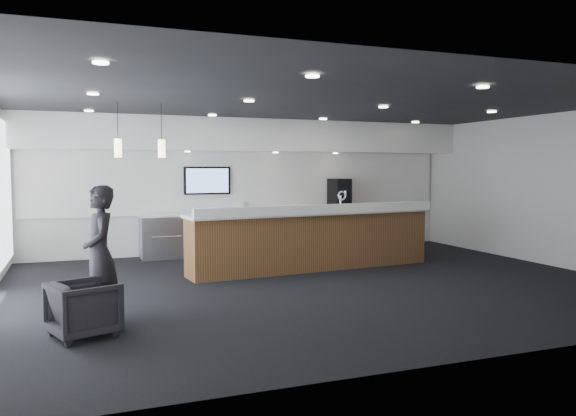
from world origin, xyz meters
name	(u,v)px	position (x,y,z in m)	size (l,w,h in m)	color
ground	(319,283)	(0.00, 0.00, 0.00)	(10.00, 10.00, 0.00)	black
ceiling	(319,102)	(0.00, 0.00, 3.00)	(10.00, 8.00, 0.02)	black
back_wall	(249,187)	(0.00, 4.00, 1.50)	(10.00, 0.02, 3.00)	silver
right_wall	(551,190)	(5.00, 0.00, 1.50)	(0.02, 8.00, 3.00)	silver
soffit_bulkhead	(254,136)	(0.00, 3.55, 2.65)	(10.00, 0.90, 0.70)	white
alcove_panel	(249,182)	(0.00, 3.97, 1.60)	(9.80, 0.06, 1.40)	white
back_credenza	(254,232)	(0.00, 3.64, 0.48)	(5.06, 0.66, 0.95)	#969A9E
wall_tv	(207,181)	(-1.00, 3.91, 1.65)	(1.05, 0.08, 0.62)	black
pendant_left	(164,148)	(-2.40, 0.80, 2.25)	(0.12, 0.12, 0.30)	#FFEFC6
pendant_right	(119,147)	(-3.10, 0.80, 2.25)	(0.12, 0.12, 0.30)	#FFEFC6
ceiling_can_lights	(319,104)	(0.00, 0.00, 2.97)	(7.00, 5.00, 0.02)	white
service_counter	(313,239)	(0.44, 1.26, 0.58)	(4.98, 1.29, 1.49)	#53331B
coffee_machine	(339,194)	(2.18, 3.70, 1.31)	(0.47, 0.57, 0.73)	black
info_sign_left	(246,207)	(-0.20, 3.55, 1.06)	(0.16, 0.02, 0.22)	silver
info_sign_right	(300,206)	(1.09, 3.54, 1.06)	(0.16, 0.02, 0.22)	silver
armchair	(84,309)	(-3.71, -1.76, 0.32)	(0.68, 0.70, 0.64)	black
lounge_guest	(100,253)	(-3.50, -1.12, 0.85)	(0.62, 0.41, 1.71)	black
cup_0	(327,208)	(1.80, 3.58, 1.00)	(0.10, 0.10, 0.09)	white
cup_1	(322,208)	(1.66, 3.58, 1.00)	(0.10, 0.10, 0.09)	white
cup_2	(316,208)	(1.52, 3.58, 1.00)	(0.10, 0.10, 0.09)	white
cup_3	(311,208)	(1.38, 3.58, 1.00)	(0.10, 0.10, 0.09)	white
cup_4	(305,208)	(1.24, 3.58, 1.00)	(0.10, 0.10, 0.09)	white
cup_5	(300,208)	(1.10, 3.58, 1.00)	(0.10, 0.10, 0.09)	white
cup_6	(294,208)	(0.96, 3.58, 1.00)	(0.10, 0.10, 0.09)	white
cup_7	(288,209)	(0.82, 3.58, 1.00)	(0.10, 0.10, 0.09)	white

